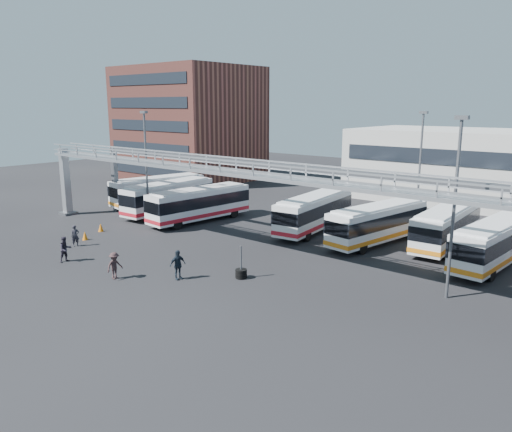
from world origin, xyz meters
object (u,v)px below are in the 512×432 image
Objects in this scene: pedestrian_a at (75,236)px; light_pole_left at (146,161)px; bus_5 at (378,222)px; cone_left at (85,236)px; light_pole_back at (420,164)px; bus_4 at (314,211)px; pedestrian_d at (178,265)px; bus_7 at (495,242)px; tire_stack at (241,273)px; bus_6 at (447,225)px; bus_1 at (169,196)px; pedestrian_c at (115,266)px; cone_right at (101,227)px; light_pole_mid at (455,199)px; pedestrian_b at (65,249)px; bus_0 at (158,190)px; bus_2 at (199,203)px.

light_pole_left is at bearing 32.61° from pedestrian_a.
cone_left is (-18.75, -14.24, -1.36)m from bus_5.
bus_4 is (-6.32, -6.86, -3.97)m from light_pole_back.
pedestrian_d is (0.23, -15.86, -0.80)m from bus_4.
bus_7 is at bearing -40.53° from light_pole_back.
tire_stack is at bearing 4.59° from cone_left.
bus_6 is 4.86× the size of tire_stack.
bus_1 is 11.41m from cone_left.
pedestrian_c is at bearing -105.48° from bus_4.
tire_stack is (-3.18, -20.02, -5.37)m from light_pole_back.
tire_stack is at bearing -37.69° from pedestrian_d.
bus_5 is at bearing -92.07° from light_pole_back.
bus_6 is at bearing 30.14° from cone_right.
pedestrian_d is (3.12, 2.48, 0.08)m from pedestrian_c.
light_pole_mid is at bearing -36.14° from bus_4.
bus_4 is at bearing 150.38° from light_pole_mid.
bus_6 is at bearing 152.45° from bus_7.
pedestrian_b is at bearing -65.62° from light_pole_left.
pedestrian_a is 0.96× the size of pedestrian_c.
light_pole_back is 0.99× the size of bus_6.
cone_right is at bearing 52.15° from pedestrian_a.
cone_left is at bearing -131.75° from light_pole_back.
bus_6 is (4.50, 2.49, -0.00)m from bus_5.
bus_0 is at bearing 178.01° from bus_4.
bus_2 is at bearing 145.29° from tire_stack.
pedestrian_c is at bearing -86.54° from pedestrian_a.
bus_1 is at bearing 36.47° from pedestrian_c.
light_pole_mid is at bearing -12.58° from bus_1.
light_pole_left is 0.95× the size of bus_2.
pedestrian_b is (-14.62, -18.27, -0.81)m from bus_5.
bus_6 reaches higher than pedestrian_a.
bus_2 reaches higher than cone_left.
light_pole_mid reaches higher than pedestrian_d.
light_pole_left reaches higher than cone_left.
cone_left is (-1.11, 1.48, -0.48)m from pedestrian_a.
bus_1 is at bearing 97.11° from cone_right.
bus_5 is 6.00× the size of pedestrian_c.
pedestrian_c is (8.68, -2.43, 0.04)m from pedestrian_a.
bus_4 is 6.12× the size of pedestrian_c.
pedestrian_b is 2.55× the size of cone_left.
bus_1 is 13.07m from pedestrian_a.
bus_0 is at bearing 152.38° from tire_stack.
light_pole_mid is 30.14m from bus_1.
light_pole_back is at bearing -5.50° from pedestrian_d.
bus_2 is at bearing 23.96° from pedestrian_c.
light_pole_mid is at bearing -2.05° from light_pole_left.
bus_2 is 10.93m from bus_4.
pedestrian_a is at bearing -169.41° from tire_stack.
tire_stack is (17.24, -1.13, -0.01)m from cone_right.
bus_2 reaches higher than pedestrian_d.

